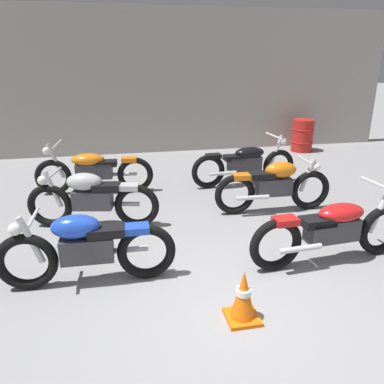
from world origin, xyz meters
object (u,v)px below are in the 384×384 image
object	(u,v)px
traffic_cone	(243,297)
motorcycle_right_row_0	(333,229)
motorcycle_left_row_1	(92,198)
motorcycle_right_row_2	(245,163)
motorcycle_right_row_1	(274,185)
motorcycle_left_row_0	(86,247)
motorcycle_left_row_2	(94,170)
oil_drum	(302,135)

from	to	relation	value
traffic_cone	motorcycle_right_row_0	bearing A→B (deg)	30.60
motorcycle_left_row_1	motorcycle_right_row_2	size ratio (longest dim) A/B	0.90
motorcycle_right_row_1	motorcycle_right_row_2	bearing A→B (deg)	90.37
motorcycle_left_row_0	motorcycle_right_row_0	world-z (taller)	motorcycle_right_row_0
motorcycle_left_row_1	motorcycle_left_row_2	distance (m)	1.53
motorcycle_right_row_0	traffic_cone	xyz separation A→B (m)	(-1.44, -0.85, -0.19)
motorcycle_left_row_0	motorcycle_right_row_2	size ratio (longest dim) A/B	0.91
motorcycle_right_row_0	oil_drum	size ratio (longest dim) A/B	2.56
motorcycle_left_row_1	motorcycle_left_row_2	xyz separation A→B (m)	(-0.04, 1.53, -0.01)
motorcycle_left_row_1	motorcycle_left_row_2	bearing A→B (deg)	91.40
motorcycle_left_row_1	motorcycle_right_row_1	size ratio (longest dim) A/B	0.99
motorcycle_left_row_1	oil_drum	bearing A→B (deg)	35.87
motorcycle_left_row_2	traffic_cone	xyz separation A→B (m)	(1.54, -4.04, -0.19)
motorcycle_right_row_2	traffic_cone	world-z (taller)	motorcycle_right_row_2
motorcycle_left_row_2	oil_drum	bearing A→B (deg)	23.44
motorcycle_left_row_0	motorcycle_left_row_1	xyz separation A→B (m)	(-0.00, 1.56, 0.00)
motorcycle_right_row_0	motorcycle_right_row_2	bearing A→B (deg)	91.12
motorcycle_right_row_0	traffic_cone	size ratio (longest dim) A/B	4.02
motorcycle_left_row_2	motorcycle_right_row_1	xyz separation A→B (m)	(2.93, -1.51, 0.01)
motorcycle_left_row_2	motorcycle_left_row_1	bearing A→B (deg)	-88.60
motorcycle_right_row_2	oil_drum	xyz separation A→B (m)	(2.46, 2.43, -0.03)
oil_drum	motorcycle_right_row_2	bearing A→B (deg)	-135.37
motorcycle_right_row_1	traffic_cone	size ratio (longest dim) A/B	3.65
motorcycle_right_row_0	traffic_cone	distance (m)	1.68
oil_drum	motorcycle_left_row_2	bearing A→B (deg)	-156.56
motorcycle_right_row_0	motorcycle_right_row_2	world-z (taller)	same
oil_drum	traffic_cone	bearing A→B (deg)	-121.03
motorcycle_right_row_0	motorcycle_right_row_1	world-z (taller)	motorcycle_right_row_0
motorcycle_right_row_0	motorcycle_right_row_2	size ratio (longest dim) A/B	1.00
motorcycle_left_row_0	oil_drum	world-z (taller)	motorcycle_left_row_0
motorcycle_left_row_0	motorcycle_left_row_1	distance (m)	1.56
motorcycle_right_row_0	motorcycle_right_row_1	distance (m)	1.68
motorcycle_left_row_0	motorcycle_left_row_1	size ratio (longest dim) A/B	1.01
motorcycle_left_row_1	traffic_cone	xyz separation A→B (m)	(1.51, -2.51, -0.20)
motorcycle_left_row_2	motorcycle_right_row_0	world-z (taller)	same
motorcycle_left_row_0	motorcycle_right_row_2	xyz separation A→B (m)	(2.88, 2.99, -0.01)
motorcycle_left_row_0	motorcycle_left_row_2	world-z (taller)	motorcycle_left_row_2
motorcycle_right_row_0	traffic_cone	world-z (taller)	motorcycle_right_row_0
motorcycle_left_row_0	motorcycle_left_row_2	xyz separation A→B (m)	(-0.04, 3.09, -0.01)
motorcycle_right_row_0	motorcycle_left_row_2	bearing A→B (deg)	133.02
motorcycle_right_row_2	oil_drum	world-z (taller)	motorcycle_right_row_2
motorcycle_left_row_0	motorcycle_right_row_2	bearing A→B (deg)	46.10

